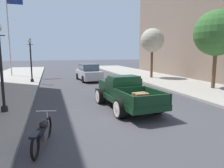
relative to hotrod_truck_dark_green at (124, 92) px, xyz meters
name	(u,v)px	position (x,y,z in m)	size (l,w,h in m)	color
ground_plane	(137,116)	(0.01, -1.60, -0.75)	(140.00, 140.00, 0.00)	#3D3D42
hotrod_truck_dark_green	(124,92)	(0.00, 0.00, 0.00)	(2.41, 5.02, 1.58)	black
motorcycle_parked	(42,132)	(-3.82, -3.45, -0.31)	(0.72, 2.08, 0.93)	black
car_background_silver	(89,73)	(0.10, 10.27, 0.01)	(2.09, 4.41, 1.65)	#B7B7BC
street_lamp_near	(0,61)	(-5.53, 0.28, 1.63)	(0.50, 0.32, 3.85)	black
street_lamp_far	(31,57)	(-5.10, 9.90, 1.63)	(0.50, 0.32, 3.85)	black
flagpole	(10,25)	(-7.50, 15.98, 5.02)	(1.74, 0.16, 9.16)	#B2B2B7
street_tree_nearest	(217,33)	(7.94, 2.51, 3.35)	(3.23, 3.23, 5.59)	brown
street_tree_second	(152,41)	(6.73, 9.75, 3.22)	(2.43, 2.43, 5.07)	brown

